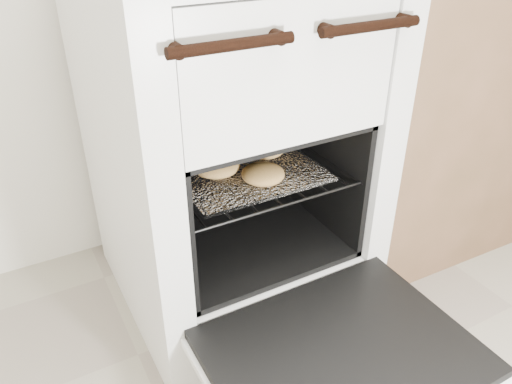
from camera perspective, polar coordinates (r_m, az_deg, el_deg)
stove at (r=1.29m, az=-3.18°, el=4.86°), size 0.61×0.68×0.93m
oven_door at (r=1.09m, az=9.74°, el=-17.95°), size 0.55×0.43×0.04m
oven_rack at (r=1.24m, az=-1.80°, el=2.74°), size 0.44×0.43×0.01m
foil_sheet at (r=1.23m, az=-1.37°, el=2.61°), size 0.34×0.30×0.01m
baked_rolls at (r=1.21m, az=-1.85°, el=3.59°), size 0.29×0.26×0.05m
counter at (r=1.79m, az=20.55°, el=10.63°), size 0.93×0.64×0.92m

